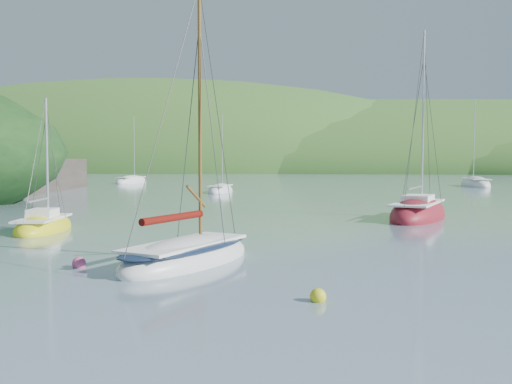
# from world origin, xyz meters

# --- Properties ---
(ground) EXTENTS (700.00, 700.00, 0.00)m
(ground) POSITION_xyz_m (0.00, 0.00, 0.00)
(ground) COLOR gray
(ground) RESTS_ON ground
(shoreline_hills) EXTENTS (690.00, 135.00, 56.00)m
(shoreline_hills) POSITION_xyz_m (-9.66, 172.42, 0.00)
(shoreline_hills) COLOR #3C6727
(shoreline_hills) RESTS_ON ground
(daysailer_white) EXTENTS (4.46, 6.91, 9.98)m
(daysailer_white) POSITION_xyz_m (-0.48, 1.85, 0.22)
(daysailer_white) COLOR white
(daysailer_white) RESTS_ON ground
(sloop_red) EXTENTS (5.22, 8.56, 11.97)m
(sloop_red) POSITION_xyz_m (9.12, 17.62, 0.22)
(sloop_red) COLOR maroon
(sloop_red) RESTS_ON ground
(sailboat_yellow) EXTENTS (2.92, 5.57, 7.04)m
(sailboat_yellow) POSITION_xyz_m (-9.57, 9.23, 0.17)
(sailboat_yellow) COLOR yellow
(sailboat_yellow) RESTS_ON ground
(distant_sloop_a) EXTENTS (2.40, 6.24, 8.80)m
(distant_sloop_a) POSITION_xyz_m (-7.51, 41.49, 0.16)
(distant_sloop_a) COLOR white
(distant_sloop_a) RESTS_ON ground
(distant_sloop_b) EXTENTS (3.20, 8.49, 11.99)m
(distant_sloop_b) POSITION_xyz_m (21.90, 59.11, 0.20)
(distant_sloop_b) COLOR white
(distant_sloop_b) RESTS_ON ground
(distant_sloop_c) EXTENTS (3.81, 7.72, 10.54)m
(distant_sloop_c) POSITION_xyz_m (-24.98, 62.56, 0.18)
(distant_sloop_c) COLOR white
(distant_sloop_c) RESTS_ON ground
(mooring_buoys) EXTENTS (24.23, 13.42, 0.49)m
(mooring_buoys) POSITION_xyz_m (-0.05, 5.61, 0.12)
(mooring_buoys) COLOR yellow
(mooring_buoys) RESTS_ON ground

